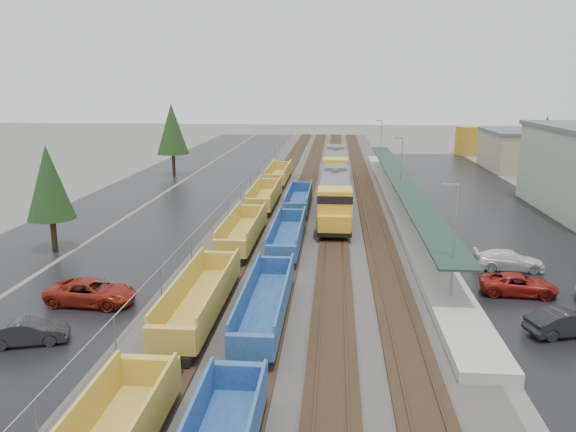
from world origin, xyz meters
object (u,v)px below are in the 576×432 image
parked_car_west_b (28,332)px  parked_car_east_b (519,285)px  well_string_yellow (226,260)px  parked_car_east_c (509,260)px  storage_tank (469,141)px  parked_car_east_a (566,323)px  locomotive_trail (335,166)px  parked_car_west_c (91,292)px  well_string_blue (266,305)px  locomotive_lead (335,196)px

parked_car_west_b → parked_car_east_b: size_ratio=0.83×
parked_car_east_b → well_string_yellow: bearing=88.1°
parked_car_east_c → well_string_yellow: bearing=101.0°
well_string_yellow → storage_tank: (34.40, 75.07, 1.62)m
well_string_yellow → parked_car_east_a: (21.18, -8.48, -0.43)m
storage_tank → parked_car_west_b: bearing=-116.3°
locomotive_trail → parked_car_west_c: locomotive_trail is taller
well_string_blue → parked_car_east_c: size_ratio=14.40×
storage_tank → parked_car_east_c: (-13.05, -72.07, -2.05)m
well_string_blue → parked_car_east_c: bearing=32.7°
well_string_yellow → parked_car_east_c: (21.35, 3.00, -0.43)m
locomotive_lead → parked_car_east_b: bearing=-58.9°
locomotive_lead → parked_car_east_b: locomotive_lead is taller
well_string_yellow → parked_car_east_c: well_string_yellow is taller
locomotive_lead → parked_car_east_c: bearing=-49.2°
parked_car_west_b → parked_car_west_c: size_ratio=0.73×
well_string_yellow → parked_car_east_c: 21.56m
locomotive_trail → parked_car_east_b: size_ratio=4.14×
parked_car_east_a → parked_car_east_c: size_ratio=0.88×
storage_tank → parked_car_east_b: (-13.91, -77.30, -2.10)m
parked_car_west_c → parked_car_east_c: 30.39m
parked_car_west_b → parked_car_east_a: bearing=-101.0°
parked_car_west_b → parked_car_west_c: parked_car_west_c is taller
parked_car_west_b → parked_car_east_c: size_ratio=0.81×
locomotive_trail → parked_car_east_a: size_ratio=4.58×
locomotive_lead → parked_car_west_b: size_ratio=4.96×
well_string_blue → storage_tank: (30.40, 83.21, 1.69)m
locomotive_lead → storage_tank: storage_tank is taller
well_string_yellow → parked_car_east_c: bearing=8.0°
well_string_yellow → well_string_blue: 9.07m
storage_tank → parked_car_west_b: storage_tank is taller
locomotive_trail → parked_car_east_c: size_ratio=4.03×
parked_car_west_c → parked_car_east_a: (28.75, -2.16, -0.05)m
well_string_yellow → parked_car_east_b: well_string_yellow is taller
locomotive_trail → storage_tank: (26.40, 35.62, 0.29)m
parked_car_west_b → parked_car_east_b: (29.11, 9.91, 0.01)m
well_string_yellow → parked_car_east_a: bearing=-21.8°
parked_car_west_c → parked_car_east_b: size_ratio=1.14×
well_string_blue → parked_car_east_a: size_ratio=16.36×
well_string_yellow → parked_car_east_b: size_ratio=18.30×
storage_tank → parked_car_west_c: storage_tank is taller
well_string_blue → parked_car_east_b: size_ratio=14.78×
locomotive_lead → parked_car_west_b: (-16.63, -30.59, -1.81)m
locomotive_trail → parked_car_east_a: locomotive_trail is taller
parked_car_west_b → parked_car_west_c: bearing=-28.2°
parked_car_east_a → parked_car_west_b: bearing=79.7°
well_string_yellow → parked_car_west_b: size_ratio=21.94×
well_string_yellow → parked_car_west_b: 14.91m
parked_car_east_b → storage_tank: bearing=-5.9°
storage_tank → locomotive_trail: bearing=-126.5°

